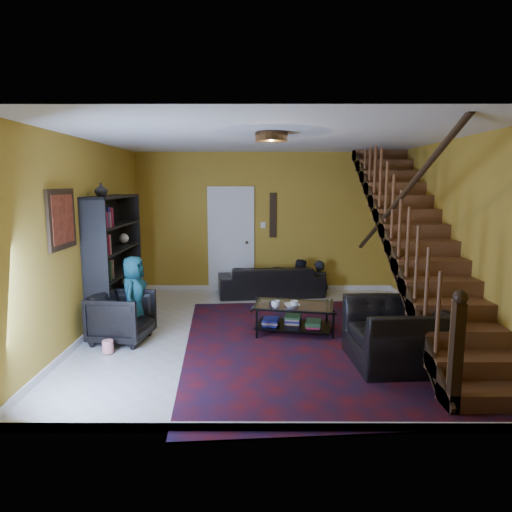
{
  "coord_description": "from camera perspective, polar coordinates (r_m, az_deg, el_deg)",
  "views": [
    {
      "loc": [
        -0.17,
        -6.48,
        2.18
      ],
      "look_at": [
        -0.19,
        0.4,
        1.09
      ],
      "focal_mm": 32.0,
      "sensor_mm": 36.0,
      "label": 1
    }
  ],
  "objects": [
    {
      "name": "bookshelf",
      "position": [
        7.52,
        -17.15,
        -0.67
      ],
      "size": [
        0.35,
        1.8,
        2.0
      ],
      "color": "black",
      "rests_on": "floor"
    },
    {
      "name": "wall_hanging",
      "position": [
        9.23,
        2.14,
        5.12
      ],
      "size": [
        0.14,
        0.03,
        0.9
      ],
      "primitive_type": "cube",
      "color": "black",
      "rests_on": "room"
    },
    {
      "name": "rug",
      "position": [
        6.4,
        9.36,
        -10.9
      ],
      "size": [
        4.26,
        4.77,
        0.02
      ],
      "primitive_type": "cube",
      "rotation": [
        0.0,
        0.0,
        0.08
      ],
      "color": "#440C11",
      "rests_on": "floor"
    },
    {
      "name": "sofa",
      "position": [
        8.98,
        1.84,
        -3.07
      ],
      "size": [
        2.11,
        1.04,
        0.59
      ],
      "primitive_type": "imported",
      "rotation": [
        0.0,
        0.0,
        3.27
      ],
      "color": "black",
      "rests_on": "floor"
    },
    {
      "name": "cup_b",
      "position": [
        6.54,
        4.81,
        -6.03
      ],
      "size": [
        0.11,
        0.11,
        0.1
      ],
      "primitive_type": "imported",
      "rotation": [
        0.0,
        0.0,
        -0.07
      ],
      "color": "#999999",
      "rests_on": "coffee_table"
    },
    {
      "name": "room",
      "position": [
        8.18,
        -8.07,
        -6.15
      ],
      "size": [
        5.5,
        5.5,
        5.5
      ],
      "color": "#A67E25",
      "rests_on": "ground"
    },
    {
      "name": "armchair_right",
      "position": [
        5.83,
        17.01,
        -9.37
      ],
      "size": [
        1.1,
        1.23,
        0.76
      ],
      "primitive_type": "imported",
      "rotation": [
        0.0,
        0.0,
        -1.5
      ],
      "color": "black",
      "rests_on": "floor"
    },
    {
      "name": "armchair_left",
      "position": [
        6.65,
        -16.41,
        -7.33
      ],
      "size": [
        0.87,
        0.85,
        0.7
      ],
      "primitive_type": "imported",
      "rotation": [
        0.0,
        0.0,
        1.42
      ],
      "color": "black",
      "rests_on": "floor"
    },
    {
      "name": "ceiling_fixture",
      "position": [
        5.71,
        1.91,
        14.66
      ],
      "size": [
        0.4,
        0.4,
        0.1
      ],
      "primitive_type": "cylinder",
      "color": "#3F2814",
      "rests_on": "room"
    },
    {
      "name": "person_child",
      "position": [
        6.85,
        -14.98,
        -4.79
      ],
      "size": [
        0.41,
        0.59,
        1.16
      ],
      "primitive_type": "imported",
      "rotation": [
        0.0,
        0.0,
        1.5
      ],
      "color": "#1B5567",
      "rests_on": "armchair_left"
    },
    {
      "name": "person_adult_b",
      "position": [
        9.1,
        5.41,
        -4.02
      ],
      "size": [
        0.59,
        0.48,
        1.16
      ],
      "primitive_type": "imported",
      "rotation": [
        0.0,
        0.0,
        3.07
      ],
      "color": "black",
      "rests_on": "sofa"
    },
    {
      "name": "popcorn_bucket",
      "position": [
        6.3,
        -18.03,
        -10.7
      ],
      "size": [
        0.14,
        0.14,
        0.16
      ],
      "primitive_type": "cylinder",
      "rotation": [
        0.0,
        0.0,
        -0.03
      ],
      "color": "red",
      "rests_on": "rug"
    },
    {
      "name": "bowl",
      "position": [
        6.56,
        4.53,
        -6.2
      ],
      "size": [
        0.27,
        0.27,
        0.05
      ],
      "primitive_type": "imported",
      "rotation": [
        0.0,
        0.0,
        0.28
      ],
      "color": "#999999",
      "rests_on": "coffee_table"
    },
    {
      "name": "staircase",
      "position": [
        6.91,
        19.52,
        2.03
      ],
      "size": [
        0.95,
        5.02,
        3.18
      ],
      "color": "brown",
      "rests_on": "floor"
    },
    {
      "name": "door",
      "position": [
        9.29,
        -3.13,
        1.88
      ],
      "size": [
        0.82,
        0.05,
        2.05
      ],
      "primitive_type": "cube",
      "color": "silver",
      "rests_on": "floor"
    },
    {
      "name": "cup_a",
      "position": [
        6.52,
        2.49,
        -6.05
      ],
      "size": [
        0.13,
        0.13,
        0.1
      ],
      "primitive_type": "imported",
      "rotation": [
        0.0,
        0.0,
        -0.01
      ],
      "color": "#999999",
      "rests_on": "coffee_table"
    },
    {
      "name": "vase",
      "position": [
        6.95,
        -18.81,
        7.86
      ],
      "size": [
        0.18,
        0.18,
        0.19
      ],
      "primitive_type": "imported",
      "color": "#999999",
      "rests_on": "bookshelf"
    },
    {
      "name": "framed_picture",
      "position": [
        6.09,
        -23.15,
        4.26
      ],
      "size": [
        0.04,
        0.74,
        0.74
      ],
      "primitive_type": "cube",
      "color": "maroon",
      "rests_on": "room"
    },
    {
      "name": "floor",
      "position": [
        6.84,
        1.58,
        -9.56
      ],
      "size": [
        5.5,
        5.5,
        0.0
      ],
      "primitive_type": "plane",
      "color": "beige",
      "rests_on": "ground"
    },
    {
      "name": "person_adult_a",
      "position": [
        9.15,
        7.79,
        -4.05
      ],
      "size": [
        0.42,
        0.28,
        1.14
      ],
      "primitive_type": "imported",
      "rotation": [
        0.0,
        0.0,
        3.12
      ],
      "color": "black",
      "rests_on": "sofa"
    },
    {
      "name": "coffee_table",
      "position": [
        6.78,
        4.7,
        -7.56
      ],
      "size": [
        1.24,
        0.86,
        0.43
      ],
      "rotation": [
        0.0,
        0.0,
        -0.19
      ],
      "color": "black",
      "rests_on": "floor"
    }
  ]
}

